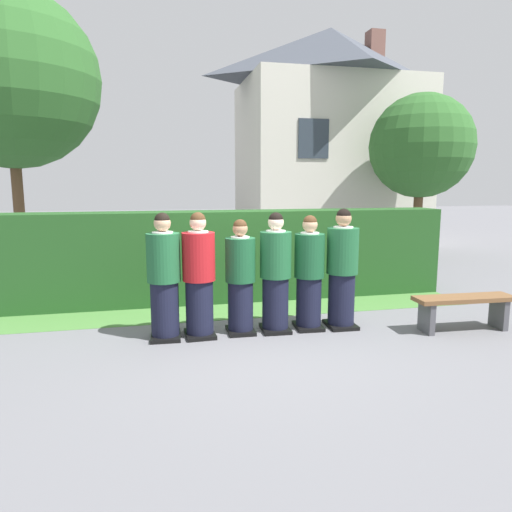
{
  "coord_description": "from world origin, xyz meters",
  "views": [
    {
      "loc": [
        -1.34,
        -5.95,
        2.01
      ],
      "look_at": [
        0.0,
        0.0,
        1.05
      ],
      "focal_mm": 32.55,
      "sensor_mm": 36.0,
      "label": 1
    }
  ],
  "objects_px": {
    "student_front_row_0": "(164,279)",
    "student_front_row_5": "(342,271)",
    "student_in_red_blazer": "(199,278)",
    "student_front_row_3": "(276,275)",
    "student_front_row_4": "(309,275)",
    "wooden_bench": "(464,306)",
    "student_front_row_2": "(240,280)"
  },
  "relations": [
    {
      "from": "student_front_row_2",
      "to": "student_front_row_5",
      "type": "xyz_separation_m",
      "value": [
        1.43,
        -0.06,
        0.06
      ]
    },
    {
      "from": "student_front_row_2",
      "to": "student_front_row_3",
      "type": "distance_m",
      "value": 0.48
    },
    {
      "from": "student_front_row_3",
      "to": "wooden_bench",
      "type": "xyz_separation_m",
      "value": [
        2.53,
        -0.55,
        -0.43
      ]
    },
    {
      "from": "student_front_row_3",
      "to": "student_front_row_5",
      "type": "bearing_deg",
      "value": -1.66
    },
    {
      "from": "student_front_row_2",
      "to": "student_front_row_4",
      "type": "distance_m",
      "value": 0.96
    },
    {
      "from": "student_front_row_0",
      "to": "student_front_row_5",
      "type": "bearing_deg",
      "value": -1.05
    },
    {
      "from": "wooden_bench",
      "to": "student_front_row_3",
      "type": "bearing_deg",
      "value": 167.67
    },
    {
      "from": "student_front_row_0",
      "to": "student_front_row_3",
      "type": "bearing_deg",
      "value": -0.67
    },
    {
      "from": "student_front_row_4",
      "to": "student_front_row_3",
      "type": "bearing_deg",
      "value": -178.68
    },
    {
      "from": "student_front_row_0",
      "to": "student_front_row_3",
      "type": "distance_m",
      "value": 1.48
    },
    {
      "from": "student_front_row_0",
      "to": "student_front_row_2",
      "type": "xyz_separation_m",
      "value": [
        1.0,
        0.01,
        -0.05
      ]
    },
    {
      "from": "student_front_row_5",
      "to": "student_front_row_2",
      "type": "bearing_deg",
      "value": 177.66
    },
    {
      "from": "student_front_row_2",
      "to": "student_in_red_blazer",
      "type": "bearing_deg",
      "value": -176.83
    },
    {
      "from": "student_in_red_blazer",
      "to": "student_front_row_0",
      "type": "bearing_deg",
      "value": 177.8
    },
    {
      "from": "student_front_row_0",
      "to": "student_front_row_2",
      "type": "relative_size",
      "value": 1.07
    },
    {
      "from": "student_front_row_0",
      "to": "student_front_row_3",
      "type": "relative_size",
      "value": 1.01
    },
    {
      "from": "student_front_row_2",
      "to": "student_front_row_5",
      "type": "bearing_deg",
      "value": -2.34
    },
    {
      "from": "student_front_row_3",
      "to": "student_front_row_5",
      "type": "xyz_separation_m",
      "value": [
        0.95,
        -0.03,
        0.02
      ]
    },
    {
      "from": "student_in_red_blazer",
      "to": "student_front_row_3",
      "type": "bearing_deg",
      "value": -0.0
    },
    {
      "from": "student_front_row_4",
      "to": "student_front_row_5",
      "type": "xyz_separation_m",
      "value": [
        0.47,
        -0.04,
        0.04
      ]
    },
    {
      "from": "student_front_row_3",
      "to": "student_front_row_4",
      "type": "distance_m",
      "value": 0.48
    },
    {
      "from": "student_in_red_blazer",
      "to": "student_front_row_4",
      "type": "xyz_separation_m",
      "value": [
        1.52,
        0.01,
        -0.03
      ]
    },
    {
      "from": "student_front_row_2",
      "to": "student_front_row_5",
      "type": "distance_m",
      "value": 1.43
    },
    {
      "from": "student_front_row_2",
      "to": "student_front_row_5",
      "type": "relative_size",
      "value": 0.92
    },
    {
      "from": "student_front_row_5",
      "to": "student_front_row_0",
      "type": "bearing_deg",
      "value": 178.95
    },
    {
      "from": "student_front_row_3",
      "to": "wooden_bench",
      "type": "distance_m",
      "value": 2.62
    },
    {
      "from": "student_front_row_2",
      "to": "wooden_bench",
      "type": "distance_m",
      "value": 3.09
    },
    {
      "from": "student_front_row_2",
      "to": "student_front_row_4",
      "type": "height_order",
      "value": "student_front_row_4"
    },
    {
      "from": "student_front_row_4",
      "to": "student_front_row_5",
      "type": "bearing_deg",
      "value": -4.7
    },
    {
      "from": "student_in_red_blazer",
      "to": "student_front_row_5",
      "type": "height_order",
      "value": "student_front_row_5"
    },
    {
      "from": "student_front_row_2",
      "to": "student_front_row_3",
      "type": "xyz_separation_m",
      "value": [
        0.48,
        -0.03,
        0.04
      ]
    },
    {
      "from": "student_front_row_0",
      "to": "wooden_bench",
      "type": "bearing_deg",
      "value": -8.09
    }
  ]
}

